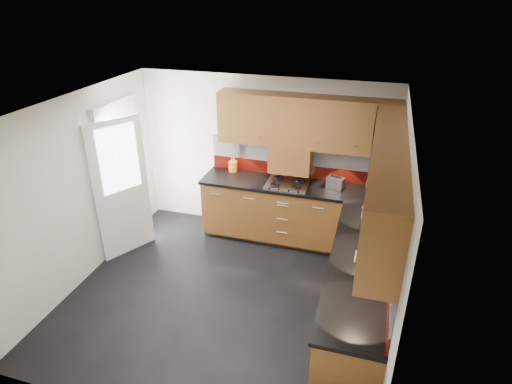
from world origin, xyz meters
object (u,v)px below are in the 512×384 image
(toaster, at_px, (336,183))
(gas_hob, at_px, (287,184))
(food_processor, at_px, (370,214))
(utensil_pot, at_px, (233,165))

(toaster, bearing_deg, gas_hob, -172.98)
(toaster, xyz_separation_m, food_processor, (0.51, -0.89, 0.05))
(gas_hob, bearing_deg, food_processor, -34.22)
(gas_hob, xyz_separation_m, food_processor, (1.19, -0.81, 0.12))
(gas_hob, height_order, utensil_pot, utensil_pot)
(utensil_pot, distance_m, food_processor, 2.34)
(utensil_pot, bearing_deg, gas_hob, -14.35)
(toaster, bearing_deg, utensil_pot, 174.61)
(utensil_pot, height_order, toaster, utensil_pot)
(gas_hob, height_order, toaster, toaster)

